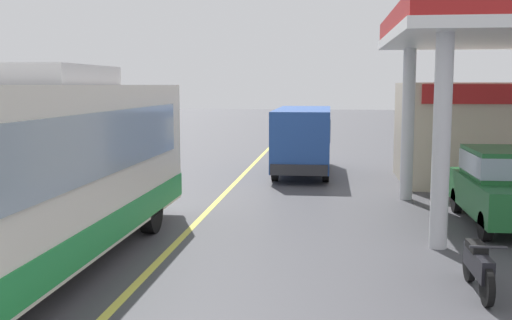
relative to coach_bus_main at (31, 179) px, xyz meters
name	(u,v)px	position (x,y,z in m)	size (l,w,h in m)	color
ground	(249,169)	(1.90, 14.08, -1.72)	(120.00, 120.00, 0.00)	#424247
lane_divider_stripe	(228,190)	(1.90, 9.08, -1.72)	(0.16, 50.00, 0.01)	#D8CC4C
coach_bus_main	(31,179)	(0.00, 0.00, 0.00)	(2.60, 11.04, 3.69)	silver
car_at_pump	(503,183)	(9.18, 5.06, -0.71)	(1.70, 4.20, 1.82)	#1E602D
minibus_opposing_lane	(303,134)	(4.09, 13.13, -0.25)	(2.04, 6.13, 2.44)	#264C9E
motorcycle_parked_forecourt	(478,266)	(7.48, 0.05, -1.28)	(0.55, 1.80, 0.92)	black
pedestrian_near_pump	(496,182)	(9.18, 5.67, -0.79)	(0.55, 0.22, 1.66)	#33333F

